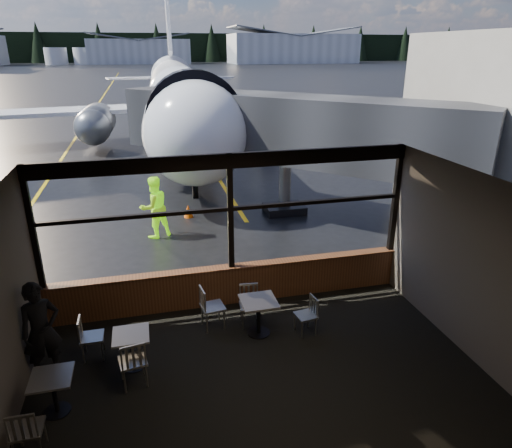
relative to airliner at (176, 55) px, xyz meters
name	(u,v)px	position (x,y,z in m)	size (l,w,h in m)	color
ground_plane	(143,71)	(-0.65, 100.40, -5.18)	(520.00, 520.00, 0.00)	black
carpet_floor	(266,389)	(-0.65, -22.60, -5.17)	(8.00, 6.00, 0.01)	black
ceiling	(268,196)	(-0.65, -22.60, -1.68)	(8.00, 6.00, 0.04)	#38332D
wall_right	(482,273)	(3.35, -22.60, -3.43)	(0.04, 6.00, 3.50)	#534A42
window_sill	(232,285)	(-0.65, -19.60, -4.73)	(8.00, 0.28, 0.90)	#58301A
window_header	(229,161)	(-0.65, -19.60, -1.83)	(8.00, 0.18, 0.30)	black
mullion_left	(32,230)	(-4.60, -19.60, -2.98)	(0.12, 0.12, 2.60)	black
mullion_centre	(230,213)	(-0.65, -19.60, -2.98)	(0.12, 0.12, 2.60)	black
mullion_right	(395,199)	(3.30, -19.60, -2.98)	(0.12, 0.12, 2.60)	black
window_transom	(230,209)	(-0.65, -19.60, -2.88)	(8.00, 0.10, 0.08)	black
airliner	(176,55)	(0.00, 0.00, 0.00)	(28.25, 33.90, 10.36)	white
jet_bridge	(303,151)	(2.95, -14.10, -2.95)	(8.34, 10.20, 4.45)	#28282A
cafe_table_near	(259,317)	(-0.36, -20.95, -4.79)	(0.71, 0.71, 0.78)	#9F9993
cafe_table_mid	(133,350)	(-2.86, -21.41, -4.82)	(0.64, 0.64, 0.71)	gray
cafe_table_left	(54,394)	(-4.07, -22.28, -4.83)	(0.64, 0.64, 0.70)	#A7A099
chair_near_e	(306,316)	(0.57, -21.17, -4.77)	(0.45, 0.45, 0.82)	#B2AEA0
chair_near_w	(213,307)	(-1.24, -20.50, -4.70)	(0.53, 0.53, 0.97)	beige
chair_near_n	(250,306)	(-0.46, -20.59, -4.73)	(0.49, 0.49, 0.89)	#AFAA9E
chair_mid_s	(133,361)	(-2.85, -21.90, -4.70)	(0.52, 0.52, 0.95)	#BCB7AA
chair_mid_w	(92,337)	(-3.60, -20.93, -4.74)	(0.47, 0.47, 0.87)	#BCB7AA
chair_left_s	(28,430)	(-4.30, -23.07, -4.73)	(0.48, 0.48, 0.89)	#BAB6A8
passenger	(41,331)	(-4.35, -21.26, -4.26)	(0.67, 0.44, 1.84)	black
ground_crew	(154,207)	(-2.19, -15.10, -4.21)	(0.94, 0.73, 1.93)	#BFF219
cone_nose	(188,211)	(-1.02, -13.58, -4.96)	(0.32, 0.32, 0.44)	orange
hangar_mid	(139,50)	(-0.65, 165.40, -0.18)	(38.00, 15.00, 10.00)	silver
hangar_right	(292,48)	(59.35, 158.40, 0.82)	(50.00, 20.00, 12.00)	silver
fuel_tank_a	(56,56)	(-30.65, 162.40, -2.18)	(8.00, 8.00, 6.00)	silver
fuel_tank_b	(85,56)	(-20.65, 162.40, -2.18)	(8.00, 8.00, 6.00)	silver
fuel_tank_c	(113,56)	(-10.65, 162.40, -2.18)	(8.00, 8.00, 6.00)	silver
treeline	(138,48)	(-0.65, 190.40, 0.82)	(360.00, 3.00, 12.00)	black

